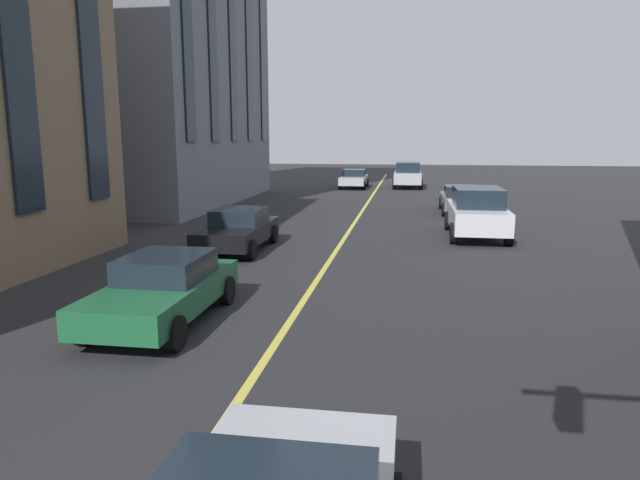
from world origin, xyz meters
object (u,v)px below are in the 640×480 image
at_px(car_green_trailing, 164,288).
at_px(car_white_parked_b, 477,212).
at_px(car_grey_mid, 461,199).
at_px(car_black_far, 238,229).
at_px(car_silver_oncoming, 408,175).
at_px(car_silver_parked_a, 354,178).

height_order(car_green_trailing, car_white_parked_b, car_white_parked_b).
bearing_deg(car_white_parked_b, car_grey_mid, -0.00).
bearing_deg(car_black_far, car_white_parked_b, -65.20).
bearing_deg(car_silver_oncoming, car_grey_mid, -169.11).
distance_m(car_silver_oncoming, car_black_far, 25.34).
relative_size(car_silver_parked_a, car_green_trailing, 1.00).
xyz_separation_m(car_grey_mid, car_white_parked_b, (-7.00, 0.00, 0.27)).
height_order(car_black_far, car_white_parked_b, car_white_parked_b).
xyz_separation_m(car_grey_mid, car_green_trailing, (-18.26, 7.44, 0.00)).
xyz_separation_m(car_silver_parked_a, car_black_far, (-23.90, 1.55, 0.00)).
relative_size(car_grey_mid, car_black_far, 1.00).
distance_m(car_silver_parked_a, car_white_parked_b, 21.19).
distance_m(car_silver_parked_a, car_green_trailing, 31.39).
bearing_deg(car_silver_oncoming, car_white_parked_b, -172.70).
relative_size(car_black_far, car_white_parked_b, 0.94).
height_order(car_silver_parked_a, car_green_trailing, same).
xyz_separation_m(car_silver_parked_a, car_silver_oncoming, (0.84, -3.94, 0.27)).
bearing_deg(car_grey_mid, car_silver_oncoming, 10.89).
bearing_deg(car_green_trailing, car_grey_mid, -22.18).
distance_m(car_silver_parked_a, car_black_far, 23.95).
bearing_deg(car_white_parked_b, car_green_trailing, 146.52).
bearing_deg(car_green_trailing, car_white_parked_b, -33.48).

